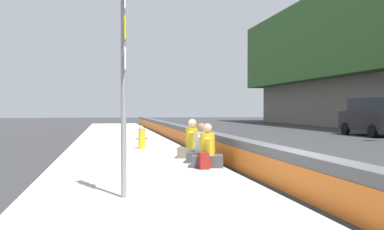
# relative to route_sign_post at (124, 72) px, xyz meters

# --- Properties ---
(ground_plane) EXTENTS (160.00, 160.00, 0.00)m
(ground_plane) POSITION_rel_route_sign_post_xyz_m (0.06, -3.10, -2.23)
(ground_plane) COLOR #353538
(ground_plane) RESTS_ON ground
(sidewalk_strip) EXTENTS (80.00, 4.40, 0.14)m
(sidewalk_strip) POSITION_rel_route_sign_post_xyz_m (0.06, -0.45, -2.16)
(sidewalk_strip) COLOR #B5B2A8
(sidewalk_strip) RESTS_ON ground_plane
(jersey_barrier) EXTENTS (76.00, 0.45, 0.85)m
(jersey_barrier) POSITION_rel_route_sign_post_xyz_m (0.06, -3.10, -1.81)
(jersey_barrier) COLOR #545456
(jersey_barrier) RESTS_ON ground_plane
(route_sign_post) EXTENTS (0.44, 0.09, 3.60)m
(route_sign_post) POSITION_rel_route_sign_post_xyz_m (0.00, 0.00, 0.00)
(route_sign_post) COLOR gray
(route_sign_post) RESTS_ON sidewalk_strip
(fire_hydrant) EXTENTS (0.26, 0.46, 0.88)m
(fire_hydrant) POSITION_rel_route_sign_post_xyz_m (9.43, -0.99, -1.65)
(fire_hydrant) COLOR gold
(fire_hydrant) RESTS_ON sidewalk_strip
(seated_person_foreground) EXTENTS (0.83, 0.92, 1.11)m
(seated_person_foreground) POSITION_rel_route_sign_post_xyz_m (3.74, -2.25, -1.75)
(seated_person_foreground) COLOR #424247
(seated_person_foreground) RESTS_ON sidewalk_strip
(seated_person_middle) EXTENTS (0.86, 0.94, 1.09)m
(seated_person_middle) POSITION_rel_route_sign_post_xyz_m (4.72, -2.29, -1.75)
(seated_person_middle) COLOR #424247
(seated_person_middle) RESTS_ON sidewalk_strip
(seated_person_rear) EXTENTS (0.93, 1.01, 1.17)m
(seated_person_rear) POSITION_rel_route_sign_post_xyz_m (6.00, -2.27, -1.73)
(seated_person_rear) COLOR #706651
(seated_person_rear) RESTS_ON sidewalk_strip
(backpack) EXTENTS (0.32, 0.28, 0.40)m
(backpack) POSITION_rel_route_sign_post_xyz_m (3.31, -2.07, -1.90)
(backpack) COLOR maroon
(backpack) RESTS_ON sidewalk_strip
(parked_car_fourth) EXTENTS (4.83, 2.13, 2.28)m
(parked_car_fourth) POSITION_rel_route_sign_post_xyz_m (17.26, -15.34, -1.05)
(parked_car_fourth) COLOR black
(parked_car_fourth) RESTS_ON ground_plane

